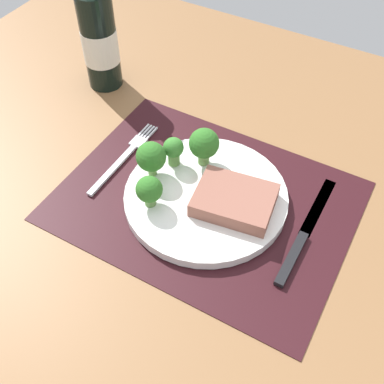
{
  "coord_description": "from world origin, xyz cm",
  "views": [
    {
      "loc": [
        22.17,
        -43.81,
        58.77
      ],
      "look_at": [
        -2.07,
        -0.82,
        1.9
      ],
      "focal_mm": 44.49,
      "sensor_mm": 36.0,
      "label": 1
    }
  ],
  "objects_px": {
    "fork": "(124,157)",
    "knife": "(302,237)",
    "plate": "(206,197)",
    "wine_bottle": "(99,40)",
    "steak": "(233,202)"
  },
  "relations": [
    {
      "from": "fork",
      "to": "knife",
      "type": "relative_size",
      "value": 0.83
    },
    {
      "from": "plate",
      "to": "knife",
      "type": "distance_m",
      "value": 0.16
    },
    {
      "from": "knife",
      "to": "fork",
      "type": "bearing_deg",
      "value": 177.9
    },
    {
      "from": "plate",
      "to": "wine_bottle",
      "type": "xyz_separation_m",
      "value": [
        -0.33,
        0.18,
        0.09
      ]
    },
    {
      "from": "plate",
      "to": "fork",
      "type": "distance_m",
      "value": 0.17
    },
    {
      "from": "fork",
      "to": "knife",
      "type": "xyz_separation_m",
      "value": [
        0.33,
        -0.01,
        0.0
      ]
    },
    {
      "from": "plate",
      "to": "steak",
      "type": "height_order",
      "value": "steak"
    },
    {
      "from": "knife",
      "to": "steak",
      "type": "bearing_deg",
      "value": -175.65
    },
    {
      "from": "knife",
      "to": "wine_bottle",
      "type": "bearing_deg",
      "value": 159.96
    },
    {
      "from": "steak",
      "to": "knife",
      "type": "distance_m",
      "value": 0.12
    },
    {
      "from": "steak",
      "to": "fork",
      "type": "relative_size",
      "value": 0.62
    },
    {
      "from": "fork",
      "to": "wine_bottle",
      "type": "bearing_deg",
      "value": 134.3
    },
    {
      "from": "plate",
      "to": "wine_bottle",
      "type": "height_order",
      "value": "wine_bottle"
    },
    {
      "from": "steak",
      "to": "fork",
      "type": "height_order",
      "value": "steak"
    },
    {
      "from": "plate",
      "to": "steak",
      "type": "distance_m",
      "value": 0.05
    }
  ]
}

